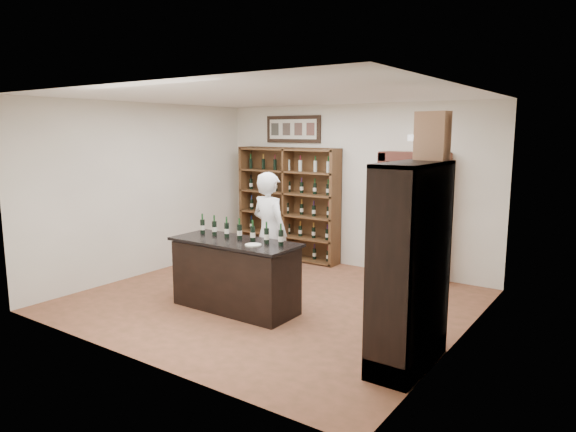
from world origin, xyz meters
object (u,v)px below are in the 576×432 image
object	(u,v)px
tasting_counter	(235,275)
wine_crate	(432,136)
shopkeeper	(270,233)
counter_bottle_0	(203,226)
side_cabinet	(412,299)
wine_shelf	(289,203)

from	to	relation	value
tasting_counter	wine_crate	size ratio (longest dim) A/B	3.62
shopkeeper	counter_bottle_0	bearing A→B (deg)	61.18
side_cabinet	wine_crate	size ratio (longest dim) A/B	4.23
counter_bottle_0	side_cabinet	bearing A→B (deg)	-6.75
wine_shelf	wine_crate	world-z (taller)	wine_crate
shopkeeper	wine_crate	world-z (taller)	wine_crate
wine_shelf	side_cabinet	xyz separation A→B (m)	(3.82, -3.23, -0.35)
tasting_counter	counter_bottle_0	size ratio (longest dim) A/B	6.27
tasting_counter	shopkeeper	distance (m)	1.00
side_cabinet	wine_crate	xyz separation A→B (m)	(-0.00, 0.40, 1.71)
side_cabinet	tasting_counter	bearing A→B (deg)	173.72
shopkeeper	wine_crate	xyz separation A→B (m)	(2.78, -0.79, 1.51)
wine_crate	wine_shelf	bearing A→B (deg)	155.41
counter_bottle_0	wine_crate	size ratio (longest dim) A/B	0.58
tasting_counter	shopkeeper	xyz separation A→B (m)	(-0.06, 0.89, 0.46)
tasting_counter	shopkeeper	size ratio (longest dim) A/B	0.99
counter_bottle_0	side_cabinet	world-z (taller)	side_cabinet
counter_bottle_0	wine_shelf	bearing A→B (deg)	97.66
wine_shelf	tasting_counter	xyz separation A→B (m)	(1.10, -2.93, -0.61)
tasting_counter	shopkeeper	world-z (taller)	shopkeeper
tasting_counter	wine_crate	distance (m)	3.36
wine_shelf	tasting_counter	bearing A→B (deg)	-69.44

